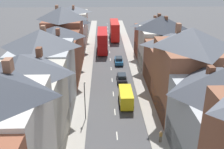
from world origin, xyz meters
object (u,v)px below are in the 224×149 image
car_near_blue (122,78)px  delivery_van (126,97)px  pedestrian_near_right (161,136)px  car_parked_left_a (103,37)px  street_lamp (85,99)px  double_decker_bus_mid_street (102,40)px  double_decker_bus_lead (114,30)px  car_parked_right_a (119,60)px

car_near_blue → delivery_van: delivery_van is taller
car_near_blue → pedestrian_near_right: 19.02m
pedestrian_near_right → car_near_blue: bearing=100.4°
car_parked_left_a → street_lamp: 44.37m
delivery_van → pedestrian_near_right: delivery_van is taller
pedestrian_near_right → double_decker_bus_mid_street: bearing=100.3°
delivery_van → street_lamp: street_lamp is taller
double_decker_bus_mid_street → car_near_blue: bearing=-79.8°
double_decker_bus_mid_street → pedestrian_near_right: 39.36m
delivery_van → street_lamp: bearing=-146.4°
pedestrian_near_right → delivery_van: bearing=109.2°
double_decker_bus_lead → car_parked_right_a: 21.97m
double_decker_bus_mid_street → pedestrian_near_right: (7.05, -38.68, -1.78)m
double_decker_bus_lead → car_near_blue: 31.95m
car_parked_right_a → street_lamp: bearing=-104.8°
delivery_van → pedestrian_near_right: size_ratio=3.23×
double_decker_bus_lead → pedestrian_near_right: (3.45, -50.59, -1.78)m
delivery_van → street_lamp: 7.51m
delivery_van → double_decker_bus_lead: bearing=90.0°
street_lamp → double_decker_bus_lead: bearing=82.3°
car_near_blue → car_parked_left_a: car_parked_left_a is taller
car_near_blue → delivery_van: (0.00, -8.81, 0.52)m
double_decker_bus_lead → street_lamp: street_lamp is taller
delivery_van → pedestrian_near_right: (3.44, -9.89, -0.30)m
car_parked_left_a → delivery_van: bearing=-84.9°
car_parked_left_a → car_parked_right_a: (3.60, -21.42, -0.03)m
double_decker_bus_lead → street_lamp: 45.12m
double_decker_bus_lead → car_near_blue: double_decker_bus_lead is taller
double_decker_bus_mid_street → car_parked_right_a: (3.61, -9.98, -1.99)m
double_decker_bus_lead → double_decker_bus_mid_street: size_ratio=1.00×
car_parked_left_a → pedestrian_near_right: size_ratio=2.64×
pedestrian_near_right → street_lamp: bearing=148.2°
car_parked_right_a → street_lamp: street_lamp is taller
double_decker_bus_mid_street → car_parked_left_a: bearing=90.0°
double_decker_bus_lead → car_parked_right_a: (0.01, -21.88, -1.99)m
car_near_blue → car_parked_left_a: bearing=96.5°
car_near_blue → street_lamp: 14.38m
double_decker_bus_lead → car_parked_left_a: (-3.59, -0.47, -1.96)m
car_parked_left_a → pedestrian_near_right: (7.04, -50.12, 0.18)m
double_decker_bus_lead → car_parked_right_a: double_decker_bus_lead is taller
double_decker_bus_lead → car_parked_left_a: bearing=-172.6°
car_parked_right_a → pedestrian_near_right: (3.44, -28.71, 0.21)m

